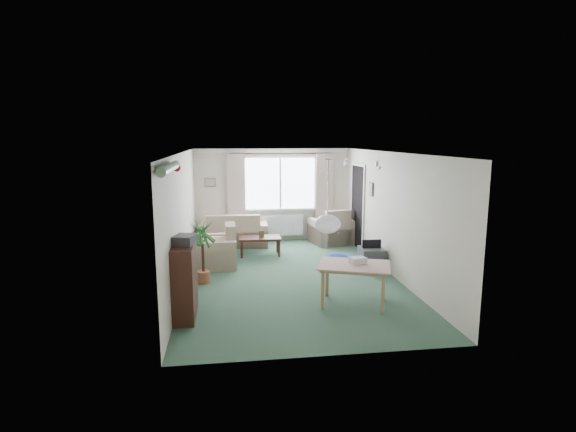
{
  "coord_description": "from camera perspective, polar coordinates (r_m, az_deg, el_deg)",
  "views": [
    {
      "loc": [
        -1.19,
        -8.32,
        2.67
      ],
      "look_at": [
        0.0,
        0.3,
        1.15
      ],
      "focal_mm": 28.0,
      "sensor_mm": 36.0,
      "label": 1
    }
  ],
  "objects": [
    {
      "name": "pendant_lamp",
      "position": [
        6.29,
        5.05,
        -1.02
      ],
      "size": [
        0.36,
        0.36,
        0.36
      ],
      "primitive_type": "sphere",
      "color": "white"
    },
    {
      "name": "armchair_corner",
      "position": [
        11.57,
        5.6,
        -1.2
      ],
      "size": [
        1.16,
        1.12,
        0.9
      ],
      "primitive_type": "cube",
      "rotation": [
        0.0,
        0.0,
        3.32
      ],
      "color": "beige",
      "rests_on": "ground"
    },
    {
      "name": "coffee_table",
      "position": [
        10.36,
        -3.58,
        -3.83
      ],
      "size": [
        0.96,
        0.55,
        0.43
      ],
      "primitive_type": "cube",
      "rotation": [
        0.0,
        0.0,
        -0.03
      ],
      "color": "black",
      "rests_on": "ground"
    },
    {
      "name": "curtain_left",
      "position": [
        11.53,
        -6.62,
        2.87
      ],
      "size": [
        0.45,
        0.08,
        2.0
      ],
      "primitive_type": "cube",
      "color": "beige"
    },
    {
      "name": "gift_box",
      "position": [
        7.37,
        8.86,
        -5.67
      ],
      "size": [
        0.29,
        0.24,
        0.12
      ],
      "primitive_type": "cube",
      "rotation": [
        0.0,
        0.0,
        0.27
      ],
      "color": "white",
      "rests_on": "dining_table"
    },
    {
      "name": "tinsel_garland",
      "position": [
        6.07,
        -14.83,
        5.92
      ],
      "size": [
        1.6,
        1.6,
        0.12
      ],
      "primitive_type": "cylinder",
      "color": "#196626"
    },
    {
      "name": "bauble_cluster_b",
      "position": [
        8.5,
        11.39,
        6.69
      ],
      "size": [
        0.2,
        0.2,
        0.2
      ],
      "primitive_type": "sphere",
      "color": "silver"
    },
    {
      "name": "wall_picture_right",
      "position": [
        10.09,
        10.51,
        3.37
      ],
      "size": [
        0.03,
        0.24,
        0.3
      ],
      "primitive_type": "cube",
      "color": "brown"
    },
    {
      "name": "ground",
      "position": [
        8.81,
        0.27,
        -7.72
      ],
      "size": [
        6.5,
        6.5,
        0.0
      ],
      "primitive_type": "plane",
      "color": "#2F4F3B"
    },
    {
      "name": "wall_picture_back",
      "position": [
        11.61,
        -9.88,
        4.22
      ],
      "size": [
        0.28,
        0.03,
        0.22
      ],
      "primitive_type": "cube",
      "color": "brown"
    },
    {
      "name": "window",
      "position": [
        11.69,
        -1.0,
        4.16
      ],
      "size": [
        1.8,
        0.03,
        1.3
      ],
      "primitive_type": "cube",
      "color": "white"
    },
    {
      "name": "bookshelf",
      "position": [
        6.96,
        -12.97,
        -8.0
      ],
      "size": [
        0.31,
        0.92,
        1.12
      ],
      "primitive_type": "cube",
      "rotation": [
        0.0,
        0.0,
        -0.01
      ],
      "color": "black",
      "rests_on": "ground"
    },
    {
      "name": "hifi_box",
      "position": [
        6.79,
        -13.0,
        -2.96
      ],
      "size": [
        0.35,
        0.41,
        0.14
      ],
      "primitive_type": "cube",
      "rotation": [
        0.0,
        0.0,
        -0.24
      ],
      "color": "#323135",
      "rests_on": "bookshelf"
    },
    {
      "name": "curtain_rod",
      "position": [
        11.56,
        -0.96,
        7.92
      ],
      "size": [
        2.6,
        0.03,
        0.03
      ],
      "primitive_type": "cube",
      "color": "black"
    },
    {
      "name": "curtain_right",
      "position": [
        11.81,
        4.62,
        3.06
      ],
      "size": [
        0.45,
        0.08,
        2.0
      ],
      "primitive_type": "cube",
      "color": "beige"
    },
    {
      "name": "armchair_left",
      "position": [
        9.57,
        -9.52,
        -3.69
      ],
      "size": [
        0.97,
        1.02,
        0.89
      ],
      "primitive_type": "cube",
      "rotation": [
        0.0,
        0.0,
        -1.54
      ],
      "color": "#BCB08E",
      "rests_on": "ground"
    },
    {
      "name": "photo_frame",
      "position": [
        10.25,
        -3.39,
        -2.3
      ],
      "size": [
        0.12,
        0.05,
        0.16
      ],
      "primitive_type": "cube",
      "rotation": [
        0.0,
        0.0,
        0.28
      ],
      "color": "#4E4128",
      "rests_on": "coffee_table"
    },
    {
      "name": "tv_cube",
      "position": [
        9.34,
        10.5,
        -5.4
      ],
      "size": [
        0.48,
        0.52,
        0.46
      ],
      "primitive_type": "cube",
      "rotation": [
        0.0,
        0.0,
        -0.03
      ],
      "color": "#343439",
      "rests_on": "ground"
    },
    {
      "name": "sofa",
      "position": [
        11.29,
        -6.89,
        -1.68
      ],
      "size": [
        1.69,
        0.94,
        0.83
      ],
      "primitive_type": "cube",
      "rotation": [
        0.0,
        0.0,
        3.11
      ],
      "color": "#BFA690",
      "rests_on": "ground"
    },
    {
      "name": "doorway",
      "position": [
        11.11,
        8.84,
        1.14
      ],
      "size": [
        0.03,
        0.95,
        2.0
      ],
      "primitive_type": "cube",
      "color": "black"
    },
    {
      "name": "houseplant",
      "position": [
        8.45,
        -10.77,
        -4.47
      ],
      "size": [
        0.67,
        0.67,
        1.19
      ],
      "primitive_type": "cylinder",
      "rotation": [
        0.0,
        0.0,
        0.42
      ],
      "color": "#216130",
      "rests_on": "ground"
    },
    {
      "name": "dining_table",
      "position": [
        7.41,
        8.35,
        -8.65
      ],
      "size": [
        1.2,
        0.99,
        0.64
      ],
      "primitive_type": "cube",
      "rotation": [
        0.0,
        0.0,
        -0.34
      ],
      "color": "tan",
      "rests_on": "ground"
    },
    {
      "name": "bauble_cluster_a",
      "position": [
        9.56,
        7.3,
        7.13
      ],
      "size": [
        0.2,
        0.2,
        0.2
      ],
      "primitive_type": "sphere",
      "color": "silver"
    },
    {
      "name": "pet_bed",
      "position": [
        9.86,
        6.4,
        -5.5
      ],
      "size": [
        0.68,
        0.68,
        0.12
      ],
      "primitive_type": "cylinder",
      "rotation": [
        0.0,
        0.0,
        0.13
      ],
      "color": "#205195",
      "rests_on": "ground"
    },
    {
      "name": "radiator",
      "position": [
        11.81,
        -0.96,
        -1.18
      ],
      "size": [
        1.2,
        0.1,
        0.55
      ],
      "primitive_type": "cube",
      "color": "white"
    }
  ]
}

